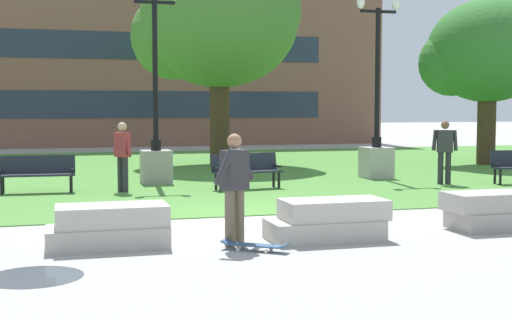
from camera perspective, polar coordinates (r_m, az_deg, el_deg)
The scene contains 17 objects.
ground_plane at distance 13.83m, azimuth 0.37°, elevation -4.50°, with size 140.00×140.00×0.00m, color #A3A09B.
grass_lawn at distance 23.53m, azimuth -6.33°, elevation -0.84°, with size 40.00×20.00×0.02m, color #4C8438.
concrete_block_center at distance 11.00m, azimuth -11.64°, elevation -5.26°, with size 1.80×0.90×0.64m.
concrete_block_left at distance 11.45m, azimuth 5.82°, elevation -4.82°, with size 1.89×0.90×0.64m.
concrete_block_right at distance 13.07m, azimuth 18.82°, elevation -3.89°, with size 1.92×0.90×0.64m.
person_skateboarder at distance 10.81m, azimuth -1.73°, elevation -1.82°, with size 0.83×0.80×1.71m.
skateboard at distance 10.53m, azimuth -0.11°, elevation -6.83°, with size 0.94×0.76×0.14m.
puddle at distance 9.40m, azimuth -17.34°, elevation -8.90°, with size 1.22×1.22×0.01m, color #47515B.
park_bench_near_left at distance 18.12m, azimuth -0.80°, elevation -0.68°, with size 1.86×0.78×0.90m.
park_bench_far_right at distance 18.11m, azimuth -17.12°, elevation -0.88°, with size 1.82×0.61×0.90m.
lamp_post_center at distance 21.14m, azimuth 9.62°, elevation 1.48°, with size 1.32×0.80×5.33m.
lamp_post_right at distance 19.57m, azimuth -8.01°, elevation 1.30°, with size 1.32×0.80×5.38m.
tree_near_right at distance 25.87m, azimuth -3.12°, elevation 10.94°, with size 5.92×5.64×7.56m.
tree_far_right at distance 27.03m, azimuth 17.97°, elevation 8.17°, with size 4.55×4.33×5.92m.
person_bystander_near_lawn at distance 17.74m, azimuth -10.63°, elevation 0.58°, with size 0.45×0.57×1.71m.
person_bystander_far_lawn at distance 19.77m, azimuth 14.86°, elevation 0.89°, with size 0.65×0.39×1.71m.
building_facade_distant at distance 37.85m, azimuth -11.90°, elevation 9.06°, with size 30.47×1.03×10.60m.
Camera 1 is at (-3.75, -13.14, 2.13)m, focal length 50.00 mm.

